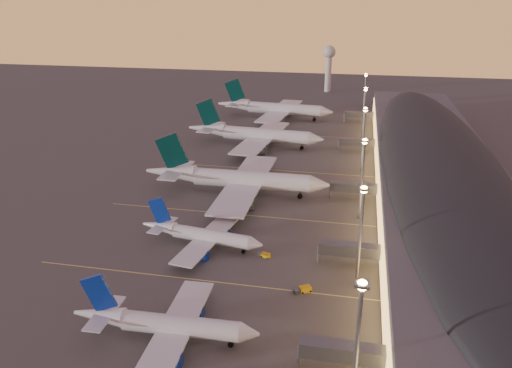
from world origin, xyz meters
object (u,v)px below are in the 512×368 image
object	(u,v)px
airliner_wide_near	(236,179)
airliner_wide_far	(274,109)
airliner_wide_mid	(254,134)
airliner_narrow_south	(165,324)
radar_tower	(329,61)
baggage_tug_d	(303,290)
baggage_tug_c	(264,255)
airliner_narrow_north	(201,235)

from	to	relation	value
airliner_wide_near	airliner_wide_far	xyz separation A→B (m)	(-6.61, 116.55, 0.12)
airliner_wide_mid	airliner_narrow_south	bearing A→B (deg)	-79.83
radar_tower	baggage_tug_d	xyz separation A→B (m)	(13.79, -264.90, -21.30)
airliner_wide_near	baggage_tug_c	size ratio (longest dim) A/B	17.34
airliner_narrow_north	radar_tower	size ratio (longest dim) A/B	1.12
airliner_wide_near	airliner_wide_mid	xyz separation A→B (m)	(-6.09, 60.10, -0.06)
airliner_wide_far	airliner_wide_mid	bearing A→B (deg)	-83.81
airliner_wide_far	baggage_tug_c	bearing A→B (deg)	-75.38
airliner_wide_near	airliner_wide_mid	distance (m)	60.41
airliner_narrow_south	radar_tower	distance (m)	288.76
airliner_wide_far	airliner_narrow_north	bearing A→B (deg)	-81.87
airliner_narrow_south	airliner_wide_near	bearing A→B (deg)	91.83
airliner_narrow_south	airliner_wide_mid	xyz separation A→B (m)	(-11.53, 140.42, 1.77)
baggage_tug_d	airliner_wide_mid	bearing A→B (deg)	75.41
airliner_wide_near	baggage_tug_c	world-z (taller)	airliner_wide_near
baggage_tug_c	baggage_tug_d	bearing A→B (deg)	-31.33
airliner_wide_near	baggage_tug_d	world-z (taller)	airliner_wide_near
airliner_wide_near	airliner_wide_far	bearing A→B (deg)	93.03
airliner_wide_mid	radar_tower	distance (m)	150.22
airliner_narrow_south	airliner_wide_far	bearing A→B (deg)	91.46
airliner_narrow_south	baggage_tug_d	distance (m)	34.30
airliner_wide_mid	airliner_narrow_north	bearing A→B (deg)	-80.96
radar_tower	airliner_wide_mid	bearing A→B (deg)	-98.84
airliner_wide_mid	radar_tower	bearing A→B (deg)	86.64
airliner_narrow_south	baggage_tug_d	size ratio (longest dim) A/B	8.80
airliner_wide_mid	airliner_wide_far	distance (m)	56.45
airliner_narrow_north	airliner_wide_far	size ratio (longest dim) A/B	0.54
airliner_wide_near	airliner_wide_mid	size ratio (longest dim) A/B	1.01
airliner_narrow_south	baggage_tug_d	xyz separation A→B (m)	(25.21, 23.06, -3.03)
baggage_tug_c	baggage_tug_d	size ratio (longest dim) A/B	0.86
airliner_wide_near	airliner_wide_far	size ratio (longest dim) A/B	0.97
airliner_wide_near	radar_tower	size ratio (longest dim) A/B	2.02
airliner_narrow_north	airliner_wide_far	xyz separation A→B (m)	(-6.76, 156.72, 2.17)
radar_tower	baggage_tug_d	size ratio (longest dim) A/B	7.35
airliner_narrow_north	airliner_wide_near	xyz separation A→B (m)	(-0.15, 40.17, 2.05)
airliner_wide_far	radar_tower	xyz separation A→B (m)	(23.47, 91.08, 16.33)
airliner_wide_near	radar_tower	bearing A→B (deg)	85.14
baggage_tug_d	airliner_wide_near	bearing A→B (deg)	86.19
baggage_tug_c	airliner_narrow_north	bearing A→B (deg)	-168.18
radar_tower	baggage_tug_c	world-z (taller)	radar_tower
baggage_tug_d	airliner_narrow_south	bearing A→B (deg)	-169.52
airliner_wide_near	airliner_wide_mid	world-z (taller)	airliner_wide_near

